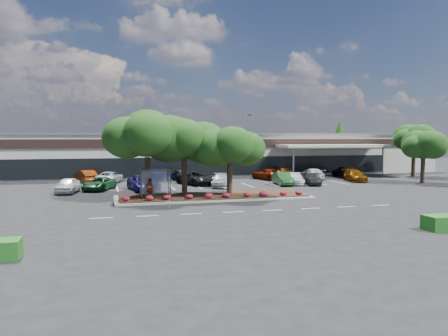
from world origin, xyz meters
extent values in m
plane|color=black|center=(0.00, 0.00, 0.00)|extent=(160.00, 160.00, 0.00)
cube|color=beige|center=(0.00, 34.00, 3.00)|extent=(80.00, 20.00, 6.00)
cube|color=#565759|center=(0.00, 34.00, 6.10)|extent=(80.40, 20.40, 0.30)
cube|color=black|center=(0.00, 23.95, 4.80)|extent=(80.00, 0.25, 1.20)
cube|color=black|center=(0.00, 23.95, 1.60)|extent=(60.00, 0.18, 2.60)
cube|color=red|center=(-6.00, 23.88, 4.80)|extent=(6.00, 0.12, 1.00)
cube|color=beige|center=(20.00, 21.50, 4.40)|extent=(16.00, 5.00, 0.40)
cylinder|color=slate|center=(13.00, 19.50, 2.10)|extent=(0.24, 0.24, 4.20)
cylinder|color=slate|center=(27.00, 19.50, 2.10)|extent=(0.24, 0.24, 4.20)
cube|color=#9D9D98|center=(-2.00, 4.00, 0.07)|extent=(18.00, 6.00, 0.15)
cube|color=#48311A|center=(-2.00, 4.00, 0.20)|extent=(17.20, 5.20, 0.12)
cube|color=silver|center=(-12.00, -4.00, 0.01)|extent=(1.60, 0.12, 0.01)
cube|color=silver|center=(-8.80, -4.00, 0.01)|extent=(1.60, 0.12, 0.01)
cube|color=silver|center=(-5.60, -4.00, 0.01)|extent=(1.60, 0.12, 0.01)
cube|color=silver|center=(-2.40, -4.00, 0.01)|extent=(1.60, 0.12, 0.01)
cube|color=silver|center=(0.80, -4.00, 0.01)|extent=(1.60, 0.12, 0.01)
cube|color=silver|center=(4.00, -4.00, 0.01)|extent=(1.60, 0.12, 0.01)
cube|color=silver|center=(7.20, -4.00, 0.01)|extent=(1.60, 0.12, 0.01)
cube|color=silver|center=(10.40, -4.00, 0.01)|extent=(1.60, 0.12, 0.01)
cube|color=silver|center=(-16.50, 13.50, 0.01)|extent=(0.12, 5.00, 0.01)
cube|color=silver|center=(-13.50, 13.50, 0.01)|extent=(0.12, 5.00, 0.01)
cube|color=silver|center=(-10.50, 13.50, 0.01)|extent=(0.12, 5.00, 0.01)
cube|color=silver|center=(-7.50, 13.50, 0.01)|extent=(0.12, 5.00, 0.01)
cube|color=silver|center=(-4.50, 13.50, 0.01)|extent=(0.12, 5.00, 0.01)
cube|color=silver|center=(-1.50, 13.50, 0.01)|extent=(0.12, 5.00, 0.01)
cube|color=silver|center=(1.50, 13.50, 0.01)|extent=(0.12, 5.00, 0.01)
cube|color=silver|center=(4.50, 13.50, 0.01)|extent=(0.12, 5.00, 0.01)
cube|color=silver|center=(7.50, 13.50, 0.01)|extent=(0.12, 5.00, 0.01)
cube|color=silver|center=(10.50, 13.50, 0.01)|extent=(0.12, 5.00, 0.01)
cube|color=silver|center=(13.50, 13.50, 0.01)|extent=(0.12, 5.00, 0.01)
cube|color=silver|center=(16.50, 13.50, 0.01)|extent=(0.12, 5.00, 0.01)
cylinder|color=black|center=(-8.75, 3.45, 1.51)|extent=(0.08, 0.08, 2.50)
cylinder|color=black|center=(-6.25, 3.45, 1.51)|extent=(0.08, 0.08, 2.50)
cylinder|color=black|center=(-8.75, 2.15, 1.51)|extent=(0.08, 0.08, 2.50)
cylinder|color=black|center=(-6.25, 2.15, 1.51)|extent=(0.08, 0.08, 2.50)
cube|color=black|center=(-7.50, 2.80, 2.80)|extent=(2.75, 1.55, 0.10)
cube|color=silver|center=(-7.50, 3.45, 1.63)|extent=(2.30, 0.03, 2.00)
cube|color=black|center=(-7.50, 3.05, 0.71)|extent=(2.00, 0.35, 0.06)
cone|color=#12350E|center=(34.00, 44.00, 4.50)|extent=(3.96, 3.96, 9.00)
imported|color=#594C47|center=(-7.96, 3.16, 1.14)|extent=(0.73, 0.57, 1.76)
cube|color=#9D9D98|center=(8.57, 28.00, 0.20)|extent=(0.50, 0.50, 0.40)
cylinder|color=slate|center=(8.57, 28.00, 4.84)|extent=(0.14, 0.14, 8.87)
cube|color=slate|center=(9.01, 28.12, 9.12)|extent=(0.93, 0.45, 0.14)
cube|color=black|center=(9.49, 28.26, 9.05)|extent=(0.51, 0.41, 0.18)
cube|color=tan|center=(-6.83, -1.30, 0.56)|extent=(0.03, 0.03, 1.13)
cube|color=#EF3F82|center=(-6.78, -1.30, 1.04)|extent=(0.02, 0.14, 0.18)
imported|color=silver|center=(-15.43, 11.23, 0.78)|extent=(2.53, 4.79, 1.55)
imported|color=#1C5729|center=(-12.43, 12.91, 0.69)|extent=(4.05, 5.49, 1.39)
imported|color=navy|center=(-7.79, 11.33, 0.81)|extent=(3.50, 6.18, 1.63)
imported|color=#9AA0A4|center=(0.94, 12.48, 0.73)|extent=(3.38, 5.41, 1.46)
imported|color=black|center=(-1.37, 15.59, 0.80)|extent=(4.43, 6.31, 1.60)
imported|color=#1E4F1F|center=(8.54, 12.50, 0.76)|extent=(2.17, 4.78, 1.52)
imported|color=silver|center=(10.32, 12.82, 0.67)|extent=(3.33, 4.95, 1.33)
imported|color=black|center=(12.00, 11.72, 0.70)|extent=(2.60, 4.47, 1.39)
imported|color=#633202|center=(19.23, 14.25, 0.73)|extent=(3.14, 5.34, 1.45)
imported|color=maroon|center=(-14.14, 21.50, 0.78)|extent=(3.21, 5.04, 1.57)
imported|color=#B1B3BE|center=(-11.27, 19.94, 0.72)|extent=(3.81, 5.64, 1.44)
imported|color=navy|center=(-5.00, 21.78, 0.76)|extent=(2.24, 5.27, 1.52)
imported|color=black|center=(-2.33, 20.26, 0.69)|extent=(2.14, 4.36, 1.38)
imported|color=maroon|center=(9.18, 19.24, 0.72)|extent=(3.74, 5.62, 1.43)
imported|color=brown|center=(12.59, 22.21, 0.69)|extent=(2.20, 4.85, 1.38)
imported|color=silver|center=(15.06, 18.06, 0.73)|extent=(2.39, 5.18, 1.47)
imported|color=black|center=(20.88, 19.51, 0.85)|extent=(2.29, 5.11, 1.71)
camera|label=1|loc=(-11.53, -35.33, 5.62)|focal=35.00mm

